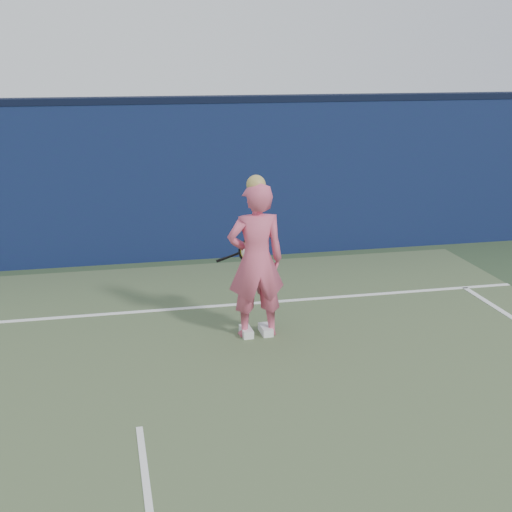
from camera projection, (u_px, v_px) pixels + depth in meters
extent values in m
plane|color=#2A3A24|center=(147.00, 493.00, 5.47)|extent=(80.00, 80.00, 0.00)
cube|color=#0E1E3E|center=(115.00, 185.00, 11.23)|extent=(24.00, 0.40, 2.50)
cube|color=black|center=(110.00, 101.00, 10.87)|extent=(24.00, 0.42, 0.10)
imported|color=#D75372|center=(256.00, 261.00, 8.27)|extent=(0.69, 0.47, 1.85)
sphere|color=tan|center=(256.00, 185.00, 8.03)|extent=(0.22, 0.22, 0.22)
cube|color=white|center=(266.00, 330.00, 8.54)|extent=(0.13, 0.28, 0.10)
cube|color=white|center=(246.00, 332.00, 8.49)|extent=(0.13, 0.28, 0.10)
torus|color=black|center=(249.00, 251.00, 8.69)|extent=(0.29, 0.14, 0.30)
torus|color=#BAC512|center=(249.00, 251.00, 8.69)|extent=(0.24, 0.11, 0.24)
cylinder|color=beige|center=(249.00, 251.00, 8.69)|extent=(0.24, 0.10, 0.24)
cylinder|color=black|center=(231.00, 256.00, 8.66)|extent=(0.27, 0.07, 0.10)
cylinder|color=black|center=(221.00, 260.00, 8.65)|extent=(0.12, 0.05, 0.06)
cube|color=white|center=(125.00, 313.00, 9.22)|extent=(11.00, 0.08, 0.01)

